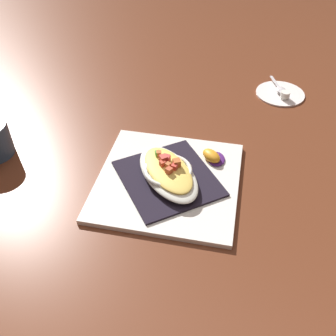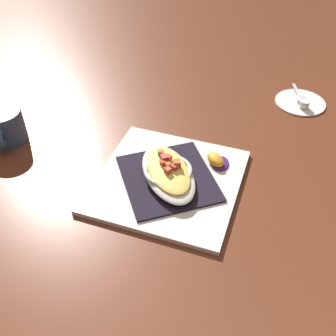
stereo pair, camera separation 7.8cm
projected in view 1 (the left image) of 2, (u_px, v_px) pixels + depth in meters
ground_plane at (168, 183)px, 0.81m from camera, size 2.60×2.60×0.00m
square_plate at (168, 181)px, 0.81m from camera, size 0.33×0.33×0.01m
folded_napkin at (168, 178)px, 0.80m from camera, size 0.26×0.26×0.00m
gratin_dish at (168, 172)px, 0.79m from camera, size 0.19×0.20×0.04m
orange_garnish at (213, 157)px, 0.84m from camera, size 0.06×0.06×0.02m
creamer_saucer at (280, 93)px, 1.06m from camera, size 0.13×0.13×0.01m
spoon at (280, 89)px, 1.06m from camera, size 0.09×0.06×0.01m
creamer_cup_0 at (285, 95)px, 1.03m from camera, size 0.02×0.02×0.02m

